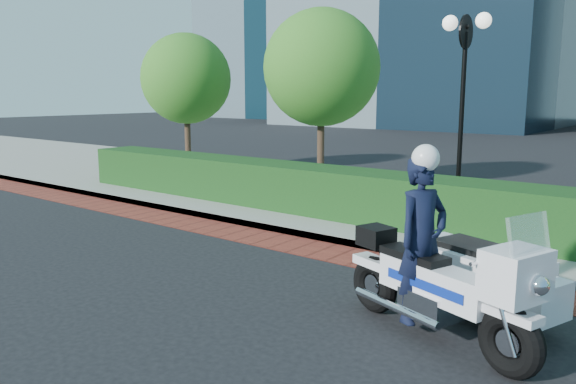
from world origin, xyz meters
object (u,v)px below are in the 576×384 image
Objects in this scene: lamppost at (463,83)px; tree_a at (186,79)px; police_motorcycle at (451,268)px; tree_b at (321,68)px.

lamppost is 10.09m from tree_a.
tree_a is at bearing 169.96° from police_motorcycle.
tree_a is (-10.00, 1.30, 0.26)m from lamppost.
tree_a reaches higher than police_motorcycle.
lamppost is at bearing -7.41° from tree_a.
tree_b is at bearing 153.41° from police_motorcycle.
tree_a is at bearing 180.00° from tree_b.
tree_b reaches higher than police_motorcycle.
lamppost is 0.86× the size of tree_b.
tree_a is 0.94× the size of tree_b.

